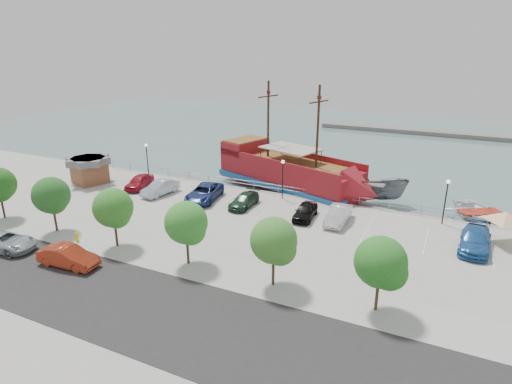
% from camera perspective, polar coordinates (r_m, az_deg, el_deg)
% --- Properties ---
extents(ground, '(160.00, 160.00, 0.00)m').
position_cam_1_polar(ground, '(41.12, 0.06, -4.98)').
color(ground, slate).
extents(land_slab, '(100.00, 58.00, 1.20)m').
position_cam_1_polar(land_slab, '(26.35, -21.34, -20.98)').
color(land_slab, '#A19D94').
rests_on(land_slab, ground).
extents(street, '(100.00, 8.00, 0.04)m').
position_cam_1_polar(street, '(28.79, -14.17, -14.84)').
color(street, black).
rests_on(street, land_slab).
extents(sidewalk, '(100.00, 4.00, 0.05)m').
position_cam_1_polar(sidewalk, '(32.86, -7.52, -9.78)').
color(sidewalk, '#A3A2A1').
rests_on(sidewalk, land_slab).
extents(seawall_railing, '(50.00, 0.06, 1.00)m').
position_cam_1_polar(seawall_railing, '(47.24, 4.11, 0.23)').
color(seawall_railing, gray).
rests_on(seawall_railing, land_slab).
extents(far_shore, '(40.00, 3.00, 0.80)m').
position_cam_1_polar(far_shore, '(90.62, 21.31, 7.45)').
color(far_shore, slate).
rests_on(far_shore, ground).
extents(pirate_ship, '(21.47, 11.85, 13.31)m').
position_cam_1_polar(pirate_ship, '(50.27, 5.71, 2.21)').
color(pirate_ship, maroon).
rests_on(pirate_ship, ground).
extents(patrol_boat, '(7.35, 4.44, 2.67)m').
position_cam_1_polar(patrol_boat, '(48.83, 15.63, -0.05)').
color(patrol_boat, slate).
rests_on(patrol_boat, ground).
extents(speedboat, '(7.86, 8.46, 1.43)m').
position_cam_1_polar(speedboat, '(47.78, 27.67, -2.83)').
color(speedboat, white).
rests_on(speedboat, ground).
extents(dock_west, '(7.96, 4.48, 0.44)m').
position_cam_1_polar(dock_west, '(54.58, -8.18, 1.27)').
color(dock_west, slate).
rests_on(dock_west, ground).
extents(dock_mid, '(6.84, 2.57, 0.38)m').
position_cam_1_polar(dock_mid, '(46.90, 13.90, -2.18)').
color(dock_mid, gray).
rests_on(dock_mid, ground).
extents(dock_east, '(6.50, 2.75, 0.36)m').
position_cam_1_polar(dock_east, '(46.22, 23.50, -3.61)').
color(dock_east, slate).
rests_on(dock_east, ground).
extents(shed, '(4.83, 4.83, 3.12)m').
position_cam_1_polar(shed, '(54.66, -21.35, 2.83)').
color(shed, brown).
rests_on(shed, land_slab).
extents(canopy_tent, '(4.34, 4.34, 3.14)m').
position_cam_1_polar(canopy_tent, '(40.82, 30.50, -2.32)').
color(canopy_tent, slate).
rests_on(canopy_tent, land_slab).
extents(street_van, '(5.58, 3.16, 1.47)m').
position_cam_1_polar(street_van, '(40.24, -30.55, -5.69)').
color(street_van, '#9CA8AF').
rests_on(street_van, street).
extents(street_sedan, '(4.85, 2.02, 1.56)m').
position_cam_1_polar(street_sedan, '(35.24, -23.77, -7.87)').
color(street_sedan, '#B2331A').
rests_on(street_sedan, street).
extents(fire_hydrant, '(0.29, 0.29, 0.84)m').
position_cam_1_polar(fire_hydrant, '(39.22, -22.79, -5.50)').
color(fire_hydrant, '#D8D503').
rests_on(fire_hydrant, sidewalk).
extents(lamp_post_left, '(0.36, 0.36, 4.28)m').
position_cam_1_polar(lamp_post_left, '(54.39, -14.35, 4.88)').
color(lamp_post_left, black).
rests_on(lamp_post_left, land_slab).
extents(lamp_post_mid, '(0.36, 0.36, 4.28)m').
position_cam_1_polar(lamp_post_mid, '(45.35, 3.58, 2.63)').
color(lamp_post_mid, black).
rests_on(lamp_post_mid, land_slab).
extents(lamp_post_right, '(0.36, 0.36, 4.28)m').
position_cam_1_polar(lamp_post_right, '(42.42, 24.05, -0.23)').
color(lamp_post_right, black).
rests_on(lamp_post_right, land_slab).
extents(tree_b, '(3.30, 3.20, 5.00)m').
position_cam_1_polar(tree_b, '(40.99, -25.57, -0.57)').
color(tree_b, '#473321').
rests_on(tree_b, sidewalk).
extents(tree_c, '(3.30, 3.20, 5.00)m').
position_cam_1_polar(tree_c, '(36.01, -18.42, -2.22)').
color(tree_c, '#473321').
rests_on(tree_c, sidewalk).
extents(tree_d, '(3.30, 3.20, 5.00)m').
position_cam_1_polar(tree_d, '(31.80, -9.15, -4.30)').
color(tree_d, '#473321').
rests_on(tree_d, sidewalk).
extents(tree_e, '(3.30, 3.20, 5.00)m').
position_cam_1_polar(tree_e, '(28.70, 2.58, -6.75)').
color(tree_e, '#473321').
rests_on(tree_e, sidewalk).
extents(tree_f, '(3.30, 3.20, 5.00)m').
position_cam_1_polar(tree_f, '(27.10, 16.53, -9.26)').
color(tree_f, '#473321').
rests_on(tree_f, sidewalk).
extents(parked_car_a, '(2.67, 4.82, 1.55)m').
position_cam_1_polar(parked_car_a, '(51.07, -15.30, 1.34)').
color(parked_car_a, maroon).
rests_on(parked_car_a, land_slab).
extents(parked_car_b, '(2.24, 4.86, 1.54)m').
position_cam_1_polar(parked_car_b, '(48.32, -12.65, 0.54)').
color(parked_car_b, '#ABB4C2').
rests_on(parked_car_b, land_slab).
extents(parked_car_c, '(3.71, 6.30, 1.65)m').
position_cam_1_polar(parked_car_c, '(45.78, -6.93, -0.10)').
color(parked_car_c, navy).
rests_on(parked_car_c, land_slab).
extents(parked_car_d, '(1.87, 4.56, 1.32)m').
position_cam_1_polar(parked_car_d, '(43.71, -1.59, -1.13)').
color(parked_car_d, '#1D3C28').
rests_on(parked_car_d, land_slab).
extents(parked_car_e, '(2.04, 4.42, 1.47)m').
position_cam_1_polar(parked_car_e, '(41.00, 6.59, -2.56)').
color(parked_car_e, black).
rests_on(parked_car_e, land_slab).
extents(parked_car_f, '(1.67, 4.73, 1.56)m').
position_cam_1_polar(parked_car_f, '(40.46, 10.90, -3.02)').
color(parked_car_f, silver).
rests_on(parked_car_f, land_slab).
extents(parked_car_h, '(2.63, 5.71, 1.62)m').
position_cam_1_polar(parked_car_h, '(39.04, 27.19, -5.71)').
color(parked_car_h, '#2760A5').
rests_on(parked_car_h, land_slab).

